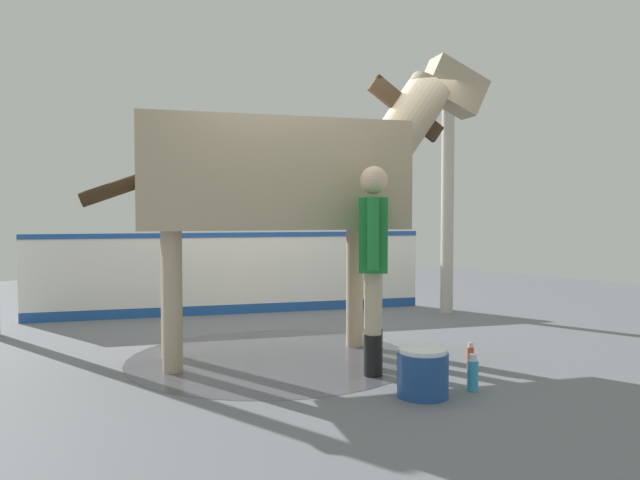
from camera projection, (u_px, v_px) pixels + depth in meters
ground_plane at (283, 351)px, 5.74m from camera, size 16.00×16.00×0.02m
wet_patch at (272, 357)px, 5.41m from camera, size 2.52×2.52×0.00m
barrier_wall at (234, 276)px, 7.76m from camera, size 2.03×4.62×1.03m
roof_post_near at (447, 205)px, 7.77m from camera, size 0.16×0.16×2.76m
horse at (285, 176)px, 5.38m from camera, size 1.81×3.43×2.74m
handler at (374, 254)px, 4.88m from camera, size 0.50×0.49×1.65m
wash_bucket at (423, 373)px, 4.26m from camera, size 0.36×0.36×0.34m
bottle_shampoo at (473, 374)px, 4.39m from camera, size 0.08×0.08×0.27m
bottle_spray at (470, 357)px, 5.00m from camera, size 0.06×0.06×0.22m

